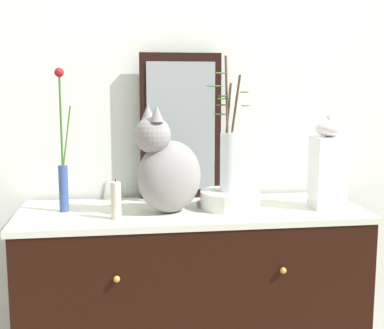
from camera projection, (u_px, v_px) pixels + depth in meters
The scene contains 9 objects.
wall_back at pixel (182, 90), 2.30m from camera, with size 4.40×0.08×2.60m, color silver.
sideboard at pixel (192, 307), 2.12m from camera, with size 1.37×0.51×0.83m.
mirror_leaning at pixel (181, 127), 2.23m from camera, with size 0.35×0.03×0.63m.
cat_sitting at pixel (167, 169), 1.97m from camera, with size 0.47×0.27×0.42m.
vase_slim_green at pixel (63, 166), 1.99m from camera, with size 0.06×0.04×0.56m.
bowl_porcelain at pixel (230, 200), 2.07m from camera, with size 0.24×0.24×0.07m, color white.
vase_glass_clear at pixel (230, 156), 2.05m from camera, with size 0.20×0.11×0.54m.
jar_lidded_porcelain at pixel (328, 166), 2.05m from camera, with size 0.12×0.12×0.38m.
candle_pillar at pixel (116, 201), 1.90m from camera, with size 0.04×0.04×0.15m.
Camera 1 is at (-0.28, -1.99, 1.31)m, focal length 48.19 mm.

